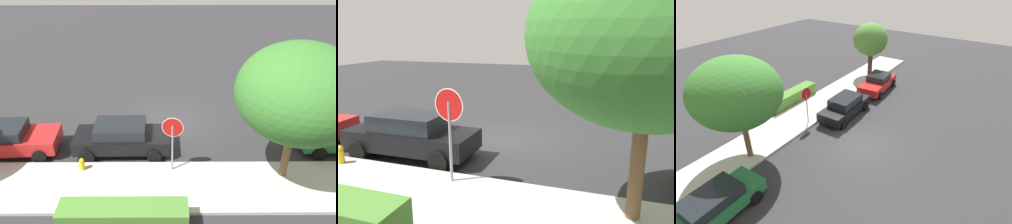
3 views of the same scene
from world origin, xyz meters
The scene contains 8 objects.
ground_plane centered at (0.00, 0.00, 0.00)m, with size 60.00×60.00×0.00m, color #2D2D30.
sidewalk_curb centered at (0.00, 5.35, 0.07)m, with size 32.00×2.99×0.14m, color beige.
stop_sign centered at (0.04, 4.35, 1.91)m, with size 0.89×0.14×2.73m.
parked_car_black centered at (2.36, 2.80, 0.77)m, with size 4.41×2.03×1.50m.
parked_car_red centered at (7.60, 2.86, 0.73)m, with size 4.49×2.23×1.44m.
street_tree_far centered at (-4.56, 4.83, 4.06)m, with size 4.70×4.70×5.91m.
fire_hydrant centered at (3.93, 4.34, 0.36)m, with size 0.30×0.22×0.72m.
front_yard_hedge centered at (1.79, 7.38, 0.51)m, with size 4.50×0.98×1.01m.
Camera 1 is at (0.28, 15.47, 9.36)m, focal length 35.00 mm.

